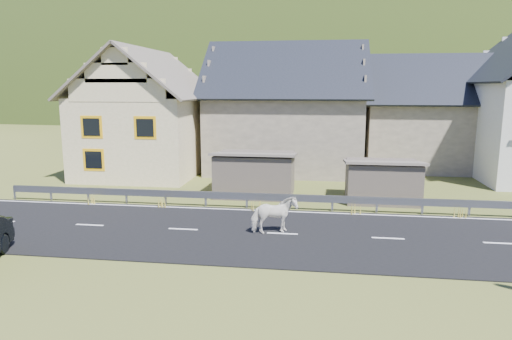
# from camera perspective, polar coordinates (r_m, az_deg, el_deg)

# --- Properties ---
(ground) EXTENTS (160.00, 160.00, 0.00)m
(ground) POSITION_cam_1_polar(r_m,az_deg,el_deg) (17.97, 3.32, -8.06)
(ground) COLOR #3F481D
(ground) RESTS_ON ground
(road) EXTENTS (60.00, 7.00, 0.04)m
(road) POSITION_cam_1_polar(r_m,az_deg,el_deg) (17.97, 3.32, -8.00)
(road) COLOR black
(road) RESTS_ON ground
(lane_markings) EXTENTS (60.00, 6.60, 0.01)m
(lane_markings) POSITION_cam_1_polar(r_m,az_deg,el_deg) (17.96, 3.32, -7.93)
(lane_markings) COLOR silver
(lane_markings) RESTS_ON road
(guardrail) EXTENTS (28.10, 0.09, 0.75)m
(guardrail) POSITION_cam_1_polar(r_m,az_deg,el_deg) (21.35, 4.16, -3.51)
(guardrail) COLOR #93969B
(guardrail) RESTS_ON ground
(shed_left) EXTENTS (4.30, 3.30, 2.40)m
(shed_left) POSITION_cam_1_polar(r_m,az_deg,el_deg) (24.17, -0.10, -0.53)
(shed_left) COLOR #63584C
(shed_left) RESTS_ON ground
(shed_right) EXTENTS (3.80, 2.90, 2.20)m
(shed_right) POSITION_cam_1_polar(r_m,az_deg,el_deg) (23.68, 15.50, -1.40)
(shed_right) COLOR #63584C
(shed_right) RESTS_ON ground
(house_cream) EXTENTS (7.80, 9.80, 8.30)m
(house_cream) POSITION_cam_1_polar(r_m,az_deg,el_deg) (31.17, -13.48, 7.68)
(house_cream) COLOR beige
(house_cream) RESTS_ON ground
(house_stone_a) EXTENTS (10.80, 9.80, 8.90)m
(house_stone_a) POSITION_cam_1_polar(r_m,az_deg,el_deg) (32.10, 3.86, 8.51)
(house_stone_a) COLOR #9F927C
(house_stone_a) RESTS_ON ground
(house_stone_b) EXTENTS (9.80, 8.80, 8.10)m
(house_stone_b) POSITION_cam_1_polar(r_m,az_deg,el_deg) (34.87, 20.86, 7.35)
(house_stone_b) COLOR #9F927C
(house_stone_b) RESTS_ON ground
(mountain) EXTENTS (440.00, 280.00, 260.00)m
(mountain) POSITION_cam_1_polar(r_m,az_deg,el_deg) (198.70, 9.03, 2.87)
(mountain) COLOR #1B350D
(mountain) RESTS_ON ground
(conifer_patch) EXTENTS (76.00, 50.00, 28.00)m
(conifer_patch) POSITION_cam_1_polar(r_m,az_deg,el_deg) (138.94, -16.16, 10.15)
(conifer_patch) COLOR black
(conifer_patch) RESTS_ON ground
(horse) EXTENTS (1.38, 1.92, 1.48)m
(horse) POSITION_cam_1_polar(r_m,az_deg,el_deg) (17.78, 2.27, -5.64)
(horse) COLOR white
(horse) RESTS_ON road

